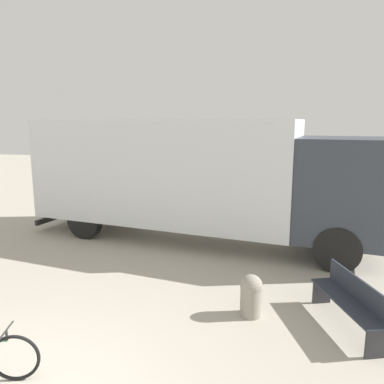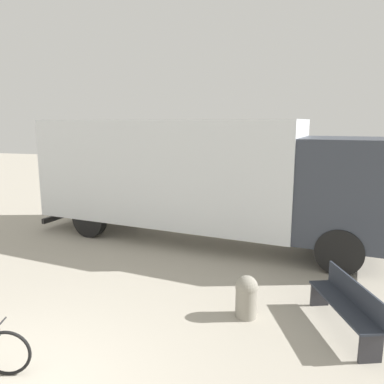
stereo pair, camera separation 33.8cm
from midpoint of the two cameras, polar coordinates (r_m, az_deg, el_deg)
name	(u,v)px [view 2 (the right image)]	position (r m, az deg, el deg)	size (l,w,h in m)	color
delivery_truck	(196,174)	(10.44, 1.47, 2.72)	(9.86, 3.53, 3.39)	silver
park_bench	(347,303)	(6.79, 23.95, -15.22)	(1.02, 1.80, 0.84)	#282D38
bollard_near_bench	(246,295)	(6.76, 9.76, -15.24)	(0.39, 0.39, 0.75)	gray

